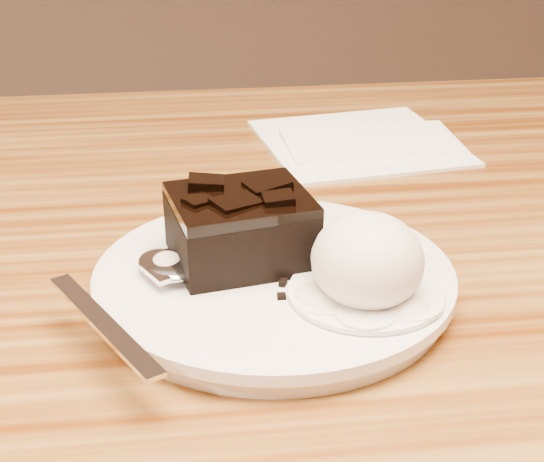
{
  "coord_description": "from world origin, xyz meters",
  "views": [
    {
      "loc": [
        0.04,
        -0.51,
        1.02
      ],
      "look_at": [
        0.1,
        -0.04,
        0.79
      ],
      "focal_mm": 56.91,
      "sensor_mm": 36.0,
      "label": 1
    }
  ],
  "objects": [
    {
      "name": "crumb_c",
      "position": [
        0.1,
        -0.07,
        0.77
      ],
      "size": [
        0.01,
        0.01,
        0.0
      ],
      "primitive_type": "cube",
      "rotation": [
        0.0,
        0.0,
        1.17
      ],
      "color": "black",
      "rests_on": "plate"
    },
    {
      "name": "plate",
      "position": [
        0.1,
        -0.05,
        0.76
      ],
      "size": [
        0.22,
        0.22,
        0.02
      ],
      "primitive_type": "cylinder",
      "color": "white",
      "rests_on": "dining_table"
    },
    {
      "name": "napkin",
      "position": [
        0.21,
        0.21,
        0.75
      ],
      "size": [
        0.19,
        0.19,
        0.01
      ],
      "primitive_type": "cube",
      "rotation": [
        0.0,
        0.0,
        0.15
      ],
      "color": "white",
      "rests_on": "dining_table"
    },
    {
      "name": "spoon",
      "position": [
        0.03,
        -0.05,
        0.77
      ],
      "size": [
        0.11,
        0.17,
        0.01
      ],
      "primitive_type": null,
      "rotation": [
        0.0,
        0.0,
        0.48
      ],
      "color": "silver",
      "rests_on": "plate"
    },
    {
      "name": "crumb_b",
      "position": [
        0.1,
        -0.09,
        0.77
      ],
      "size": [
        0.01,
        0.01,
        0.0
      ],
      "primitive_type": "cube",
      "rotation": [
        0.0,
        0.0,
        1.54
      ],
      "color": "black",
      "rests_on": "plate"
    },
    {
      "name": "melt_puddle",
      "position": [
        0.14,
        -0.09,
        0.77
      ],
      "size": [
        0.09,
        0.09,
        0.0
      ],
      "primitive_type": "cylinder",
      "color": "silver",
      "rests_on": "plate"
    },
    {
      "name": "ice_cream_scoop",
      "position": [
        0.14,
        -0.09,
        0.79
      ],
      "size": [
        0.06,
        0.07,
        0.05
      ],
      "primitive_type": "ellipsoid",
      "color": "silver",
      "rests_on": "plate"
    },
    {
      "name": "crumb_a",
      "position": [
        0.1,
        -0.06,
        0.77
      ],
      "size": [
        0.01,
        0.01,
        0.0
      ],
      "primitive_type": "cube",
      "rotation": [
        0.0,
        0.0,
        0.51
      ],
      "color": "black",
      "rests_on": "plate"
    },
    {
      "name": "brownie",
      "position": [
        0.08,
        -0.04,
        0.79
      ],
      "size": [
        0.09,
        0.08,
        0.04
      ],
      "primitive_type": "cube",
      "rotation": [
        0.0,
        0.0,
        0.18
      ],
      "color": "black",
      "rests_on": "plate"
    }
  ]
}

